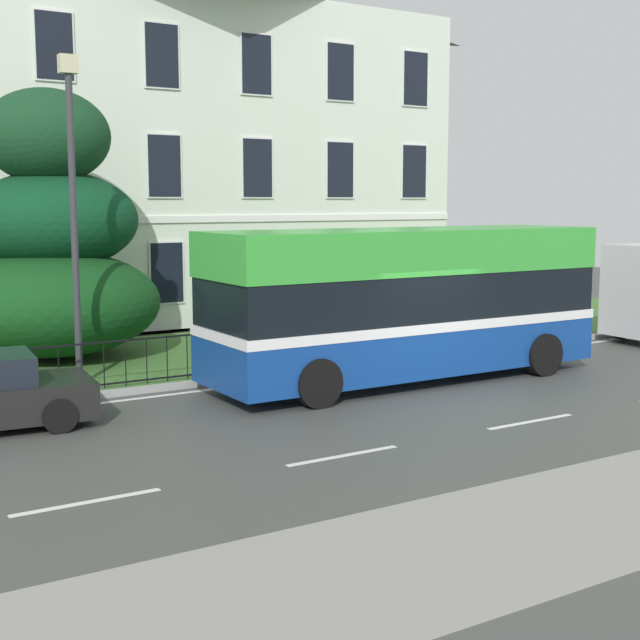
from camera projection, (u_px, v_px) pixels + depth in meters
name	position (u px, v px, depth m)	size (l,w,h in m)	color
ground_plane	(422.00, 390.00, 18.23)	(60.00, 56.00, 0.18)	#444642
georgian_townhouse	(160.00, 140.00, 29.31)	(18.48, 8.36, 11.59)	silver
iron_verge_railing	(339.00, 341.00, 20.71)	(15.93, 0.04, 0.97)	black
evergreen_tree	(53.00, 250.00, 21.07)	(5.07, 5.07, 6.43)	#423328
single_decker_bus	(406.00, 302.00, 18.99)	(9.06, 2.75, 3.31)	navy
street_lamp_post	(73.00, 200.00, 17.62)	(0.36, 0.24, 6.64)	#333338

